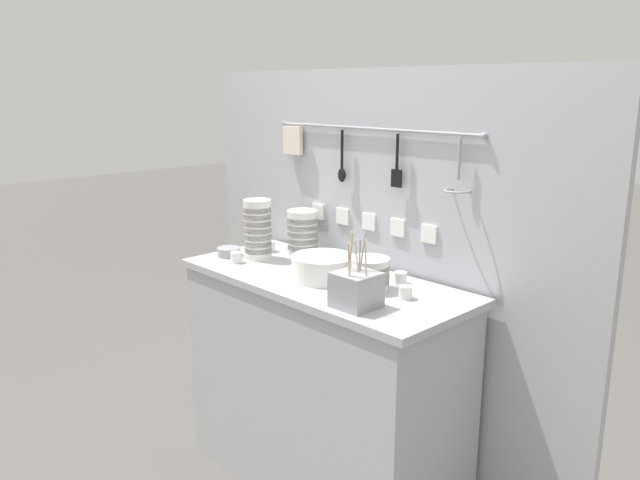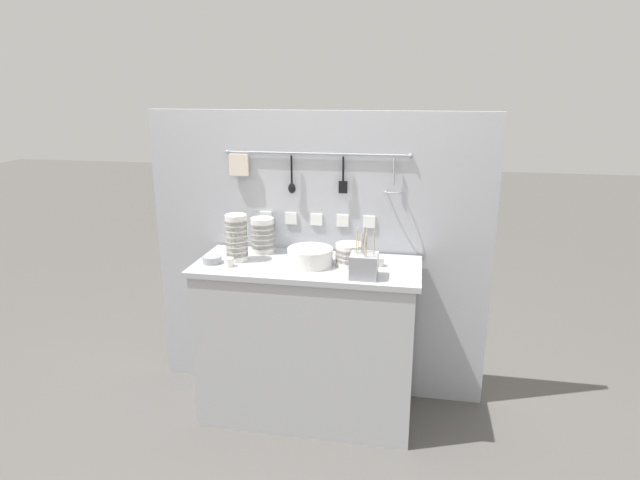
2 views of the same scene
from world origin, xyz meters
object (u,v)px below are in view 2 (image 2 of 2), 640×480
object	(u,v)px
bowl_stack_wide_centre	(349,254)
plate_stack	(310,257)
bowl_stack_short_front	(237,238)
steel_mixing_bowl	(212,260)
cup_back_right	(234,250)
cutlery_caddy	(364,265)
bowl_stack_nested_right	(263,235)
cup_mid_row	(379,262)
cup_beside_plates	(229,262)
cup_front_right	(359,254)

from	to	relation	value
bowl_stack_wide_centre	plate_stack	xyz separation A→B (m)	(-0.21, -0.04, -0.01)
bowl_stack_short_front	steel_mixing_bowl	world-z (taller)	bowl_stack_short_front
plate_stack	cup_back_right	world-z (taller)	plate_stack
bowl_stack_short_front	plate_stack	distance (m)	0.43
steel_mixing_bowl	cup_back_right	bearing A→B (deg)	70.59
plate_stack	cutlery_caddy	bearing A→B (deg)	-24.28
bowl_stack_nested_right	cup_back_right	xyz separation A→B (m)	(-0.15, -0.06, -0.08)
cutlery_caddy	cup_mid_row	size ratio (longest dim) A/B	5.45
bowl_stack_nested_right	cutlery_caddy	xyz separation A→B (m)	(0.63, -0.32, -0.04)
steel_mixing_bowl	cup_mid_row	bearing A→B (deg)	7.19
cup_beside_plates	cup_front_right	xyz separation A→B (m)	(0.68, 0.28, 0.00)
cup_mid_row	bowl_stack_wide_centre	bearing A→B (deg)	-175.47
bowl_stack_wide_centre	plate_stack	distance (m)	0.21
steel_mixing_bowl	cup_back_right	distance (m)	0.19
cup_back_right	bowl_stack_wide_centre	bearing A→B (deg)	-6.78
cutlery_caddy	cup_back_right	xyz separation A→B (m)	(-0.78, 0.26, -0.04)
plate_stack	cup_front_right	size ratio (longest dim) A/B	4.94
bowl_stack_short_front	plate_stack	world-z (taller)	bowl_stack_short_front
cutlery_caddy	cup_front_right	xyz separation A→B (m)	(-0.06, 0.31, -0.04)
bowl_stack_short_front	cup_mid_row	world-z (taller)	bowl_stack_short_front
cutlery_caddy	bowl_stack_short_front	bearing A→B (deg)	168.59
bowl_stack_short_front	bowl_stack_wide_centre	bearing A→B (deg)	2.78
bowl_stack_wide_centre	bowl_stack_short_front	bearing A→B (deg)	-177.22
cup_back_right	cup_mid_row	size ratio (longest dim) A/B	1.00
steel_mixing_bowl	cup_beside_plates	bearing A→B (deg)	-19.54
bowl_stack_wide_centre	cup_front_right	bearing A→B (deg)	73.38
bowl_stack_nested_right	cup_beside_plates	distance (m)	0.32
plate_stack	cutlery_caddy	distance (m)	0.34
cup_back_right	cup_front_right	bearing A→B (deg)	4.16
bowl_stack_nested_right	cup_mid_row	size ratio (longest dim) A/B	4.11
bowl_stack_wide_centre	cup_mid_row	size ratio (longest dim) A/B	3.01
bowl_stack_wide_centre	cup_mid_row	xyz separation A→B (m)	(0.16, 0.01, -0.04)
plate_stack	steel_mixing_bowl	world-z (taller)	plate_stack
plate_stack	cutlery_caddy	world-z (taller)	cutlery_caddy
bowl_stack_nested_right	cup_beside_plates	xyz separation A→B (m)	(-0.11, -0.29, -0.08)
bowl_stack_nested_right	plate_stack	distance (m)	0.37
bowl_stack_wide_centre	steel_mixing_bowl	xyz separation A→B (m)	(-0.75, -0.10, -0.04)
steel_mixing_bowl	bowl_stack_nested_right	bearing A→B (deg)	48.43
bowl_stack_short_front	plate_stack	xyz separation A→B (m)	(0.42, -0.01, -0.08)
bowl_stack_short_front	cup_front_right	bearing A→B (deg)	13.85
steel_mixing_bowl	cutlery_caddy	xyz separation A→B (m)	(0.85, -0.07, 0.04)
bowl_stack_short_front	cup_front_right	world-z (taller)	bowl_stack_short_front
bowl_stack_nested_right	cup_back_right	size ratio (longest dim) A/B	4.11
bowl_stack_short_front	cup_back_right	xyz separation A→B (m)	(-0.06, 0.11, -0.11)
plate_stack	cup_mid_row	bearing A→B (deg)	7.78
bowl_stack_wide_centre	cup_front_right	world-z (taller)	bowl_stack_wide_centre
bowl_stack_wide_centre	cup_beside_plates	distance (m)	0.65
cup_front_right	cutlery_caddy	bearing A→B (deg)	-79.45
cup_back_right	cup_mid_row	distance (m)	0.85
steel_mixing_bowl	cup_beside_plates	world-z (taller)	cup_beside_plates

